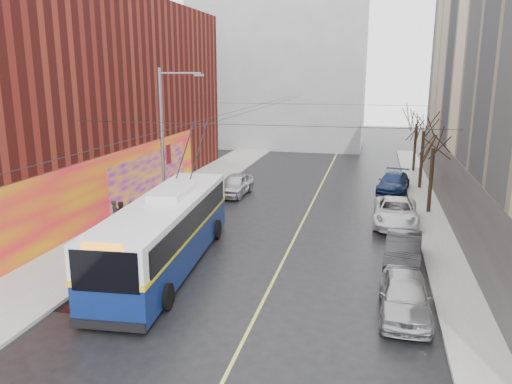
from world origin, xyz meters
TOP-DOWN VIEW (x-y plane):
  - ground at (0.00, 0.00)m, footprint 140.00×140.00m
  - sidewalk_left at (-8.00, 12.00)m, footprint 4.00×60.00m
  - sidewalk_right at (9.00, 12.00)m, footprint 2.00×60.00m
  - lane_line at (1.50, 14.00)m, footprint 0.12×50.00m
  - building_left at (-15.99, 13.99)m, footprint 12.11×36.00m
  - building_far at (-6.00, 44.99)m, footprint 20.50×12.10m
  - streetlight_pole at (-6.14, 10.00)m, footprint 2.65×0.60m
  - catenary_wires at (-2.54, 14.77)m, footprint 18.00×60.00m
  - tree_near at (9.00, 16.00)m, footprint 3.20×3.20m
  - tree_mid at (9.00, 23.00)m, footprint 3.20×3.20m
  - tree_far at (9.00, 30.00)m, footprint 3.20×3.20m
  - puddle at (-5.17, 0.54)m, footprint 2.33×3.65m
  - pigeons_flying at (-2.10, 11.17)m, footprint 4.60×1.97m
  - trolleybus at (-3.59, 3.93)m, footprint 3.79×13.00m
  - parked_car_a at (6.80, 1.51)m, footprint 1.84×4.52m
  - parked_car_b at (6.99, 6.49)m, footprint 1.92×4.58m
  - parked_car_c at (6.87, 13.16)m, footprint 2.58×5.45m
  - parked_car_d at (7.00, 21.58)m, footprint 2.79×5.30m
  - following_car at (-4.30, 18.02)m, footprint 2.10×4.65m
  - pedestrian_a at (-8.56, 8.26)m, footprint 0.41×0.60m
  - pedestrian_b at (-7.82, 7.68)m, footprint 1.03×1.07m
  - pedestrian_c at (-7.70, 8.66)m, footprint 1.12×1.07m

SIDE VIEW (x-z plane):
  - ground at x=0.00m, z-range 0.00..0.00m
  - lane_line at x=1.50m, z-range 0.00..0.01m
  - puddle at x=-5.17m, z-range 0.00..0.01m
  - sidewalk_left at x=-8.00m, z-range 0.00..0.15m
  - sidewalk_right at x=9.00m, z-range 0.00..0.15m
  - parked_car_d at x=7.00m, z-range 0.00..1.46m
  - parked_car_b at x=6.99m, z-range 0.00..1.47m
  - parked_car_c at x=6.87m, z-range 0.00..1.50m
  - parked_car_a at x=6.80m, z-range 0.00..1.54m
  - following_car at x=-4.30m, z-range 0.00..1.55m
  - pedestrian_c at x=-7.70m, z-range 0.15..1.68m
  - pedestrian_a at x=-8.56m, z-range 0.15..1.76m
  - pedestrian_b at x=-7.82m, z-range 0.15..1.89m
  - trolleybus at x=-3.59m, z-range -1.35..4.74m
  - streetlight_pole at x=-6.14m, z-range 0.35..9.35m
  - tree_near at x=9.00m, z-range 1.78..8.18m
  - tree_far at x=9.00m, z-range 1.86..8.43m
  - tree_mid at x=9.00m, z-range 1.91..8.59m
  - catenary_wires at x=-2.54m, z-range 6.13..6.36m
  - building_left at x=-15.99m, z-range -0.01..13.99m
  - pigeons_flying at x=-2.10m, z-range 5.64..8.72m
  - building_far at x=-6.00m, z-range 0.02..18.02m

